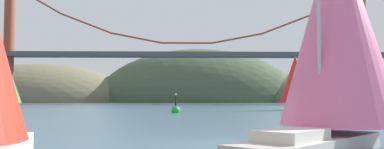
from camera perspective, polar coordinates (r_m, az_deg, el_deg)
The scene contains 9 objects.
ground_plane at distance 16.96m, azimuth 3.15°, elevation -9.83°, with size 360.00×360.00×0.00m, color #426075.
headland_right at distance 163.72m, azimuth 20.66°, elevation -3.68°, with size 89.19×44.00×24.38m, color #4C5B3D.
headland_left at distance 161.02m, azimuth -20.90°, elevation -3.69°, with size 71.39×44.00×28.71m, color #6B664C.
headland_center at distance 151.94m, azimuth 1.01°, elevation -3.94°, with size 77.29×44.00×40.05m, color #425138.
suspension_bridge at distance 112.55m, azimuth -0.70°, elevation 3.40°, with size 134.76×6.00×33.59m.
sailboat_pink_spinnaker at distance 16.85m, azimuth 19.73°, elevation 6.31°, with size 8.36×8.51×9.41m.
sailboat_red_spinnaker at distance 61.66m, azimuth 14.60°, elevation -0.87°, with size 8.08×5.09×8.30m.
sailboat_green_sail at distance 69.95m, azimuth -24.71°, elevation -1.37°, with size 6.55×7.27×8.10m.
channel_buoy at distance 49.91m, azimuth -2.32°, elevation -5.03°, with size 1.10×1.10×2.64m.
Camera 1 is at (-1.32, -16.79, 1.96)m, focal length 37.65 mm.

